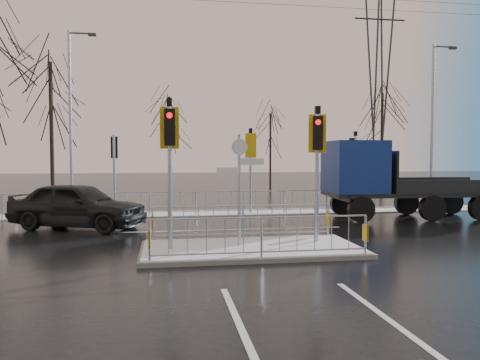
{
  "coord_description": "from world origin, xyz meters",
  "views": [
    {
      "loc": [
        -2.32,
        -12.52,
        2.64
      ],
      "look_at": [
        0.21,
        3.24,
        1.8
      ],
      "focal_mm": 35.0,
      "sensor_mm": 36.0,
      "label": 1
    }
  ],
  "objects": [
    {
      "name": "pylon_wires",
      "position": [
        16.88,
        30.0,
        11.03
      ],
      "size": [
        70.0,
        2.38,
        19.97
      ],
      "color": "#2D3033",
      "rests_on": "ground"
    },
    {
      "name": "flatbed_truck",
      "position": [
        6.42,
        5.82,
        1.72
      ],
      "size": [
        7.09,
        2.85,
        3.24
      ],
      "color": "black",
      "rests_on": "ground"
    },
    {
      "name": "street_lamp_right",
      "position": [
        10.57,
        8.5,
        4.39
      ],
      "size": [
        1.25,
        0.18,
        8.0
      ],
      "color": "#9AA0A8",
      "rests_on": "ground"
    },
    {
      "name": "street_lamp_left",
      "position": [
        -6.43,
        9.5,
        4.49
      ],
      "size": [
        1.25,
        0.18,
        8.2
      ],
      "color": "#9AA0A8",
      "rests_on": "ground"
    },
    {
      "name": "ground",
      "position": [
        0.0,
        0.0,
        0.0
      ],
      "size": [
        120.0,
        120.0,
        0.0
      ],
      "primitive_type": "plane",
      "color": "black",
      "rests_on": "ground"
    },
    {
      "name": "tree_far_b",
      "position": [
        6.0,
        24.0,
        4.18
      ],
      "size": [
        3.25,
        3.25,
        6.14
      ],
      "color": "black",
      "rests_on": "ground"
    },
    {
      "name": "tree_far_a",
      "position": [
        -2.0,
        22.0,
        4.82
      ],
      "size": [
        3.75,
        3.75,
        7.08
      ],
      "color": "black",
      "rests_on": "ground"
    },
    {
      "name": "snow_verge",
      "position": [
        0.0,
        8.6,
        0.02
      ],
      "size": [
        30.0,
        2.0,
        0.04
      ],
      "primitive_type": "cube",
      "color": "white",
      "rests_on": "ground"
    },
    {
      "name": "traffic_island",
      "position": [
        -0.01,
        0.01,
        0.39
      ],
      "size": [
        6.0,
        3.04,
        4.15
      ],
      "color": "slate",
      "rests_on": "ground"
    },
    {
      "name": "lane_markings",
      "position": [
        0.0,
        -0.33,
        0.0
      ],
      "size": [
        8.0,
        11.38,
        0.01
      ],
      "color": "silver",
      "rests_on": "ground"
    },
    {
      "name": "far_kerb_fixtures",
      "position": [
        0.29,
        8.09,
        1.02
      ],
      "size": [
        18.0,
        0.65,
        3.83
      ],
      "color": "#9AA0A8",
      "rests_on": "ground"
    },
    {
      "name": "tree_far_c",
      "position": [
        14.0,
        21.0,
        5.15
      ],
      "size": [
        4.0,
        4.0,
        7.55
      ],
      "color": "black",
      "rests_on": "ground"
    },
    {
      "name": "tree_near_b",
      "position": [
        -8.0,
        12.5,
        5.15
      ],
      "size": [
        4.0,
        4.0,
        7.55
      ],
      "color": "black",
      "rests_on": "ground"
    },
    {
      "name": "car_far_lane",
      "position": [
        -5.45,
        4.99,
        0.84
      ],
      "size": [
        5.33,
        3.78,
        1.68
      ],
      "primitive_type": "imported",
      "rotation": [
        0.0,
        0.0,
        1.16
      ],
      "color": "black",
      "rests_on": "ground"
    }
  ]
}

